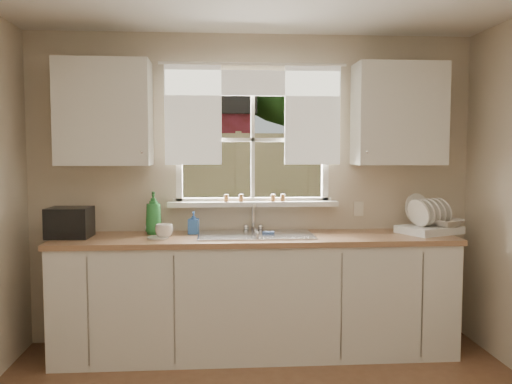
{
  "coord_description": "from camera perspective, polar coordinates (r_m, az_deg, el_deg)",
  "views": [
    {
      "loc": [
        -0.29,
        -2.41,
        1.56
      ],
      "look_at": [
        0.0,
        1.65,
        1.25
      ],
      "focal_mm": 38.0,
      "sensor_mm": 36.0,
      "label": 1
    }
  ],
  "objects": [
    {
      "name": "room_walls",
      "position": [
        2.39,
        2.97,
        -3.42
      ],
      "size": [
        3.62,
        4.02,
        2.5
      ],
      "color": "beige",
      "rests_on": "ground"
    },
    {
      "name": "window",
      "position": [
        4.43,
        -0.33,
        3.39
      ],
      "size": [
        1.38,
        0.16,
        1.06
      ],
      "color": "white",
      "rests_on": "room_walls"
    },
    {
      "name": "curtains",
      "position": [
        4.39,
        -0.29,
        9.23
      ],
      "size": [
        1.5,
        0.03,
        0.81
      ],
      "color": "white",
      "rests_on": "room_walls"
    },
    {
      "name": "base_cabinets",
      "position": [
        4.26,
        -0.03,
        -10.98
      ],
      "size": [
        3.0,
        0.62,
        0.87
      ],
      "primitive_type": "cube",
      "color": "silver",
      "rests_on": "ground"
    },
    {
      "name": "countertop",
      "position": [
        4.16,
        -0.03,
        -4.92
      ],
      "size": [
        3.04,
        0.65,
        0.04
      ],
      "primitive_type": "cube",
      "color": "#996E4C",
      "rests_on": "base_cabinets"
    },
    {
      "name": "upper_cabinet_left",
      "position": [
        4.33,
        -15.67,
        8.03
      ],
      "size": [
        0.7,
        0.33,
        0.8
      ],
      "primitive_type": "cube",
      "color": "silver",
      "rests_on": "room_walls"
    },
    {
      "name": "upper_cabinet_right",
      "position": [
        4.49,
        14.79,
        7.91
      ],
      "size": [
        0.7,
        0.33,
        0.8
      ],
      "primitive_type": "cube",
      "color": "silver",
      "rests_on": "room_walls"
    },
    {
      "name": "wall_outlet",
      "position": [
        4.58,
        10.75,
        -1.74
      ],
      "size": [
        0.08,
        0.01,
        0.12
      ],
      "primitive_type": "cube",
      "color": "beige",
      "rests_on": "room_walls"
    },
    {
      "name": "sill_jars",
      "position": [
        4.38,
        -0.01,
        -0.62
      ],
      "size": [
        0.5,
        0.04,
        0.06
      ],
      "color": "brown",
      "rests_on": "window"
    },
    {
      "name": "backyard",
      "position": [
        11.03,
        0.48,
        14.27
      ],
      "size": [
        20.0,
        10.0,
        6.13
      ],
      "color": "#335421",
      "rests_on": "ground"
    },
    {
      "name": "sink",
      "position": [
        4.2,
        -0.06,
        -5.55
      ],
      "size": [
        0.88,
        0.52,
        0.4
      ],
      "color": "#B7B7BC",
      "rests_on": "countertop"
    },
    {
      "name": "dish_rack",
      "position": [
        4.5,
        17.71,
        -3.16
      ],
      "size": [
        0.54,
        0.48,
        0.31
      ],
      "color": "silver",
      "rests_on": "countertop"
    },
    {
      "name": "bowl",
      "position": [
        4.5,
        19.41,
        -3.07
      ],
      "size": [
        0.32,
        0.32,
        0.06
      ],
      "primitive_type": "imported",
      "rotation": [
        0.0,
        0.0,
        0.43
      ],
      "color": "beige",
      "rests_on": "dish_rack"
    },
    {
      "name": "soap_bottle_a",
      "position": [
        4.3,
        -10.73,
        -2.18
      ],
      "size": [
        0.15,
        0.15,
        0.33
      ],
      "primitive_type": "imported",
      "rotation": [
        0.0,
        0.0,
        0.19
      ],
      "color": "#297F39",
      "rests_on": "countertop"
    },
    {
      "name": "soap_bottle_b",
      "position": [
        4.28,
        -6.59,
        -3.23
      ],
      "size": [
        0.09,
        0.09,
        0.18
      ],
      "primitive_type": "imported",
      "rotation": [
        0.0,
        0.0,
        -0.13
      ],
      "color": "#3164B8",
      "rests_on": "countertop"
    },
    {
      "name": "soap_bottle_c",
      "position": [
        4.32,
        -10.82,
        -3.33
      ],
      "size": [
        0.12,
        0.12,
        0.16
      ],
      "primitive_type": "imported",
      "rotation": [
        0.0,
        0.0,
        -0.01
      ],
      "color": "beige",
      "rests_on": "countertop"
    },
    {
      "name": "saucer",
      "position": [
        4.1,
        -10.27,
        -4.76
      ],
      "size": [
        0.16,
        0.16,
        0.01
      ],
      "primitive_type": "cylinder",
      "color": "silver",
      "rests_on": "countertop"
    },
    {
      "name": "cup",
      "position": [
        4.12,
        -9.65,
        -4.07
      ],
      "size": [
        0.14,
        0.14,
        0.1
      ],
      "primitive_type": "imported",
      "rotation": [
        0.0,
        0.0,
        0.11
      ],
      "color": "white",
      "rests_on": "countertop"
    },
    {
      "name": "black_appliance",
      "position": [
        4.31,
        -19.02,
        -3.05
      ],
      "size": [
        0.32,
        0.28,
        0.23
      ],
      "primitive_type": "cube",
      "rotation": [
        0.0,
        0.0,
        -0.04
      ],
      "color": "black",
      "rests_on": "countertop"
    }
  ]
}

